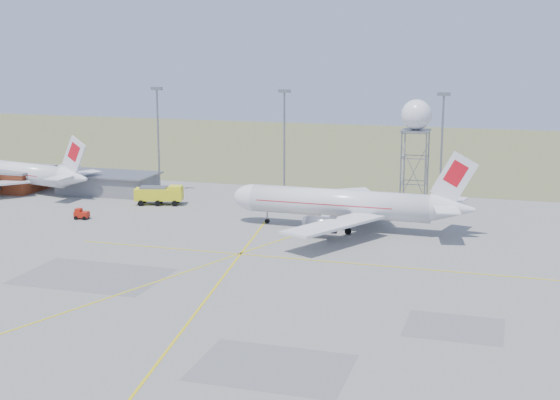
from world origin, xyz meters
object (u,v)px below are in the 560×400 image
(airliner_main, at_px, (343,204))
(baggage_tug, at_px, (81,215))
(radar_tower, at_px, (415,148))
(fire_truck, at_px, (160,196))
(airliner_far, at_px, (19,173))

(airliner_main, bearing_deg, baggage_tug, 8.81)
(radar_tower, height_order, fire_truck, radar_tower)
(fire_truck, bearing_deg, baggage_tug, -132.44)
(radar_tower, bearing_deg, airliner_far, -174.70)
(baggage_tug, bearing_deg, airliner_main, -0.22)
(baggage_tug, bearing_deg, radar_tower, 18.19)
(airliner_main, bearing_deg, radar_tower, -112.21)
(airliner_far, xyz_separation_m, fire_truck, (31.92, -3.52, -2.02))
(airliner_far, height_order, baggage_tug, airliner_far)
(airliner_far, distance_m, baggage_tug, 30.40)
(fire_truck, bearing_deg, airliner_main, -28.64)
(airliner_far, xyz_separation_m, baggage_tug, (24.39, -17.90, -2.99))
(fire_truck, xyz_separation_m, baggage_tug, (-7.53, -14.38, -0.97))
(airliner_main, distance_m, airliner_far, 68.58)
(radar_tower, bearing_deg, fire_truck, -166.49)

